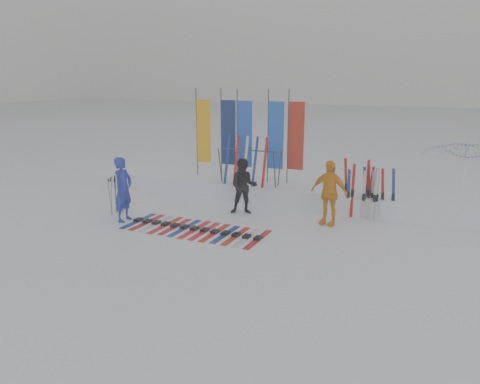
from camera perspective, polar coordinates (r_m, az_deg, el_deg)
The scene contains 11 objects.
ground at distance 12.40m, azimuth -3.96°, elevation -6.03°, with size 120.00×120.00×0.00m, color white.
snow_bank at distance 16.32m, azimuth 3.78°, elevation 0.01°, with size 14.00×1.60×0.60m, color white.
person_blue at distance 14.26m, azimuth -14.04°, elevation 0.30°, with size 0.70×0.46×1.93m, color #1B2DA3.
person_black at distance 14.59m, azimuth 0.46°, elevation 0.68°, with size 0.85×0.67×1.76m, color black.
person_yellow at distance 13.73m, azimuth 10.77°, elevation -0.09°, with size 1.12×0.47×1.91m, color orange.
tent_canopy at distance 15.59m, azimuth 25.59°, elevation 1.37°, with size 2.61×2.66×2.40m, color white.
ski_row at distance 13.32m, azimuth -5.59°, elevation -4.47°, with size 4.05×1.70×0.07m.
pole_cluster at distance 15.26m, azimuth -14.61°, elevation -0.29°, with size 0.43×0.78×1.23m.
feather_flags at distance 16.53m, azimuth 0.97°, elevation 7.08°, with size 4.12×0.29×3.20m.
ski_rack at distance 15.96m, azimuth 1.18°, elevation 3.70°, with size 2.04×0.80×1.23m.
upright_skis at distance 14.81m, azimuth 15.34°, elevation 0.02°, with size 1.61×1.07×1.70m.
Camera 1 is at (5.64, -10.19, 4.25)m, focal length 35.00 mm.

